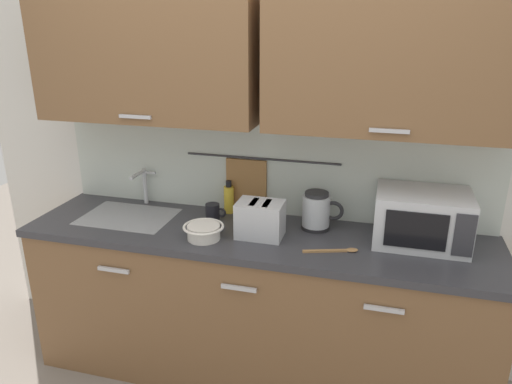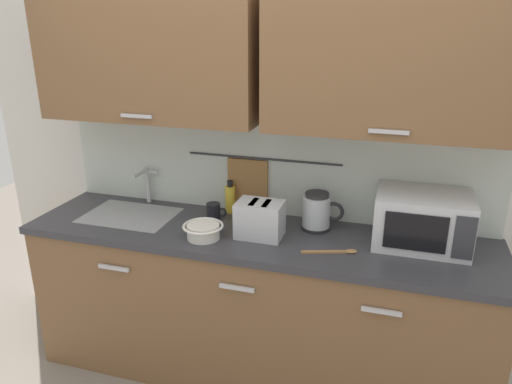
# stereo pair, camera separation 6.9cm
# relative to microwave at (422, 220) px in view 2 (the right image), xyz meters

# --- Properties ---
(counter_unit) EXTENTS (2.53, 0.64, 0.90)m
(counter_unit) POSITION_rel_microwave_xyz_m (-0.85, -0.11, -0.58)
(counter_unit) COLOR brown
(counter_unit) RESTS_ON ground
(back_wall_assembly) EXTENTS (3.70, 0.41, 2.50)m
(back_wall_assembly) POSITION_rel_microwave_xyz_m (-0.84, 0.12, 0.49)
(back_wall_assembly) COLOR silver
(back_wall_assembly) RESTS_ON ground
(sink_faucet) EXTENTS (0.09, 0.17, 0.22)m
(sink_faucet) POSITION_rel_microwave_xyz_m (-1.61, 0.12, 0.01)
(sink_faucet) COLOR #B2B5BA
(sink_faucet) RESTS_ON counter_unit
(microwave) EXTENTS (0.46, 0.35, 0.27)m
(microwave) POSITION_rel_microwave_xyz_m (0.00, 0.00, 0.00)
(microwave) COLOR silver
(microwave) RESTS_ON counter_unit
(electric_kettle) EXTENTS (0.23, 0.16, 0.21)m
(electric_kettle) POSITION_rel_microwave_xyz_m (-0.53, 0.04, -0.03)
(electric_kettle) COLOR black
(electric_kettle) RESTS_ON counter_unit
(dish_soap_bottle) EXTENTS (0.06, 0.06, 0.20)m
(dish_soap_bottle) POSITION_rel_microwave_xyz_m (-1.07, 0.13, -0.05)
(dish_soap_bottle) COLOR yellow
(dish_soap_bottle) RESTS_ON counter_unit
(mug_near_sink) EXTENTS (0.12, 0.08, 0.09)m
(mug_near_sink) POSITION_rel_microwave_xyz_m (-1.12, -0.00, -0.09)
(mug_near_sink) COLOR black
(mug_near_sink) RESTS_ON counter_unit
(mixing_bowl) EXTENTS (0.21, 0.21, 0.08)m
(mixing_bowl) POSITION_rel_microwave_xyz_m (-1.08, -0.25, -0.09)
(mixing_bowl) COLOR silver
(mixing_bowl) RESTS_ON counter_unit
(toaster) EXTENTS (0.26, 0.17, 0.19)m
(toaster) POSITION_rel_microwave_xyz_m (-0.80, -0.14, -0.04)
(toaster) COLOR #B7BABF
(toaster) RESTS_ON counter_unit
(wooden_spoon) EXTENTS (0.27, 0.11, 0.01)m
(wooden_spoon) POSITION_rel_microwave_xyz_m (-0.39, -0.22, -0.13)
(wooden_spoon) COLOR #9E7042
(wooden_spoon) RESTS_ON counter_unit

